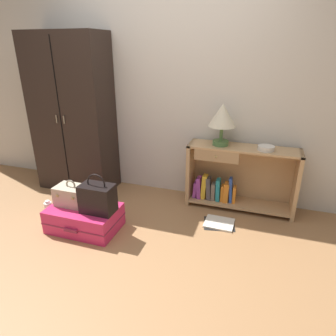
{
  "coord_description": "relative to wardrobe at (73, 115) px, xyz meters",
  "views": [
    {
      "loc": [
        1.05,
        -1.79,
        1.69
      ],
      "look_at": [
        0.18,
        0.86,
        0.55
      ],
      "focal_mm": 31.54,
      "sensor_mm": 36.0,
      "label": 1
    }
  ],
  "objects": [
    {
      "name": "back_wall",
      "position": [
        1.15,
        0.3,
        0.37
      ],
      "size": [
        6.4,
        0.1,
        2.6
      ],
      "primitive_type": "cube",
      "color": "beige",
      "rests_on": "ground_plane"
    },
    {
      "name": "bookshelf",
      "position": [
        1.98,
        0.08,
        -0.59
      ],
      "size": [
        1.17,
        0.32,
        0.72
      ],
      "color": "tan",
      "rests_on": "ground_plane"
    },
    {
      "name": "ground_plane",
      "position": [
        1.15,
        -1.2,
        -0.93
      ],
      "size": [
        9.0,
        9.0,
        0.0
      ],
      "primitive_type": "plane",
      "color": "#9E7047"
    },
    {
      "name": "train_case",
      "position": [
        0.49,
        -0.83,
        -0.6
      ],
      "size": [
        0.32,
        0.22,
        0.27
      ],
      "color": "#B7A88E",
      "rests_on": "suitcase_large"
    },
    {
      "name": "table_lamp",
      "position": [
        1.79,
        0.06,
        0.09
      ],
      "size": [
        0.29,
        0.29,
        0.44
      ],
      "color": "#4C7542",
      "rests_on": "bookshelf"
    },
    {
      "name": "bowl",
      "position": [
        2.26,
        0.03,
        -0.19
      ],
      "size": [
        0.17,
        0.17,
        0.05
      ],
      "primitive_type": "cylinder",
      "color": "silver",
      "rests_on": "bookshelf"
    },
    {
      "name": "open_book_on_floor",
      "position": [
        1.89,
        -0.36,
        -0.93
      ],
      "size": [
        0.36,
        0.32,
        0.02
      ],
      "color": "white",
      "rests_on": "ground_plane"
    },
    {
      "name": "bottle",
      "position": [
        0.16,
        -0.82,
        -0.84
      ],
      "size": [
        0.08,
        0.08,
        0.21
      ],
      "color": "white",
      "rests_on": "ground_plane"
    },
    {
      "name": "handbag",
      "position": [
        0.8,
        -0.87,
        -0.55
      ],
      "size": [
        0.32,
        0.2,
        0.39
      ],
      "color": "black",
      "rests_on": "suitcase_large"
    },
    {
      "name": "wardrobe",
      "position": [
        0.0,
        0.0,
        0.0
      ],
      "size": [
        0.95,
        0.47,
        1.87
      ],
      "color": "black",
      "rests_on": "ground_plane"
    },
    {
      "name": "suitcase_large",
      "position": [
        0.62,
        -0.86,
        -0.82
      ],
      "size": [
        0.69,
        0.46,
        0.24
      ],
      "color": "#DB2860",
      "rests_on": "ground_plane"
    }
  ]
}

